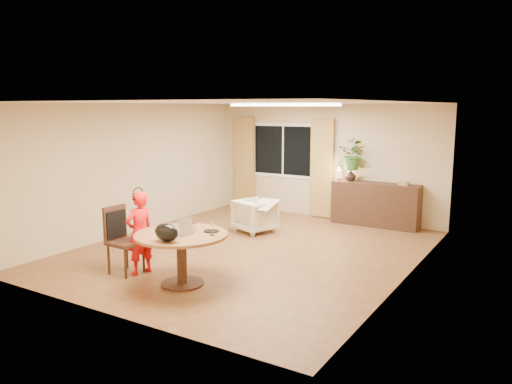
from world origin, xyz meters
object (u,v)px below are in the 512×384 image
dining_table (181,244)px  armchair (255,216)px  sideboard (375,204)px  child (140,233)px  dining_chair (125,240)px

dining_table → armchair: (-0.73, 3.19, -0.26)m
sideboard → armchair: bearing=-137.0°
child → sideboard: child is taller
dining_chair → child: bearing=32.4°
dining_chair → armchair: size_ratio=1.42×
dining_chair → dining_table: bearing=4.9°
dining_table → child: child is taller
dining_table → dining_chair: size_ratio=1.28×
sideboard → child: bearing=-112.7°
child → armchair: size_ratio=1.75×
armchair → sideboard: 2.63m
dining_table → sideboard: bearing=76.5°
dining_table → child: bearing=176.6°
child → sideboard: size_ratio=0.69×
dining_chair → child: size_ratio=0.81×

